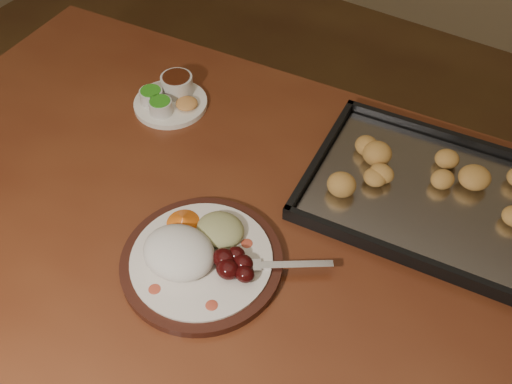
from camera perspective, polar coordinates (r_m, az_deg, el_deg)
The scene contains 5 objects.
ground at distance 1.74m, azimuth -5.43°, elevation -15.87°, with size 4.00×4.00×0.00m, color brown.
dining_table at distance 1.12m, azimuth -2.20°, elevation -6.02°, with size 1.57×1.02×0.75m.
dinner_plate at distance 0.98m, azimuth -5.79°, elevation -6.30°, with size 0.34×0.28×0.06m.
condiment_saucer at distance 1.28m, azimuth -8.59°, elevation 9.36°, with size 0.16×0.16×0.05m.
baking_tray at distance 1.12m, azimuth 17.27°, elevation -0.18°, with size 0.50×0.39×0.05m.
Camera 1 is at (0.54, -0.55, 1.57)m, focal length 40.00 mm.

